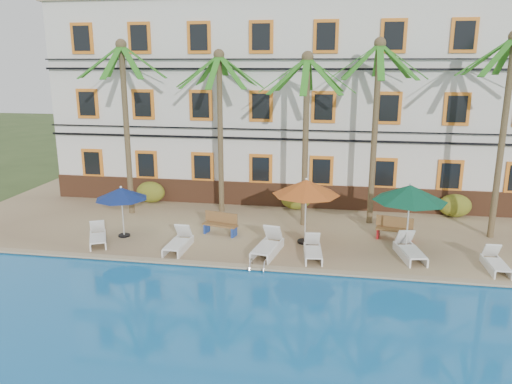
% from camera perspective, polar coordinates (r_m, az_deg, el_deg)
% --- Properties ---
extents(ground, '(100.00, 100.00, 0.00)m').
position_cam_1_polar(ground, '(18.72, 1.73, -8.38)').
color(ground, '#384C23').
rests_on(ground, ground).
extents(pool_deck, '(30.00, 12.00, 0.25)m').
position_cam_1_polar(pool_deck, '(23.33, 3.43, -3.34)').
color(pool_deck, tan).
rests_on(pool_deck, ground).
extents(swimming_pool, '(26.00, 12.00, 0.20)m').
position_cam_1_polar(swimming_pool, '(12.61, -2.96, -20.32)').
color(swimming_pool, '#186FBB').
rests_on(swimming_pool, ground).
extents(pool_coping, '(30.00, 0.35, 0.06)m').
position_cam_1_polar(pool_coping, '(17.79, 1.33, -8.67)').
color(pool_coping, tan).
rests_on(pool_coping, pool_deck).
extents(hotel_building, '(25.40, 6.44, 10.22)m').
position_cam_1_polar(hotel_building, '(27.22, 4.77, 10.50)').
color(hotel_building, silver).
rests_on(hotel_building, pool_deck).
extents(palm_a, '(4.09, 4.09, 8.07)m').
position_cam_1_polar(palm_a, '(23.92, -14.74, 9.59)').
color(palm_a, brown).
rests_on(palm_a, pool_deck).
extents(palm_b, '(4.09, 4.09, 7.64)m').
position_cam_1_polar(palm_b, '(23.52, -4.15, 9.33)').
color(palm_b, brown).
rests_on(palm_b, pool_deck).
extents(palm_c, '(4.09, 4.09, 7.52)m').
position_cam_1_polar(palm_c, '(21.50, 5.74, 8.61)').
color(palm_c, brown).
rests_on(palm_c, pool_deck).
extents(palm_d, '(4.09, 4.09, 8.08)m').
position_cam_1_polar(palm_d, '(22.25, 13.56, 9.32)').
color(palm_d, brown).
rests_on(palm_d, pool_deck).
extents(palm_e, '(4.09, 4.09, 8.25)m').
position_cam_1_polar(palm_e, '(22.03, 26.66, 8.40)').
color(palm_e, brown).
rests_on(palm_e, pool_deck).
extents(shrub_left, '(1.50, 0.90, 1.10)m').
position_cam_1_polar(shrub_left, '(26.34, -11.94, -0.01)').
color(shrub_left, '#265518').
rests_on(shrub_left, pool_deck).
extents(shrub_mid, '(1.50, 0.90, 1.10)m').
position_cam_1_polar(shrub_mid, '(24.64, 4.58, -0.75)').
color(shrub_mid, '#265518').
rests_on(shrub_mid, pool_deck).
extents(shrub_right, '(1.50, 0.90, 1.10)m').
position_cam_1_polar(shrub_right, '(25.15, 21.78, -1.45)').
color(shrub_right, '#265518').
rests_on(shrub_right, pool_deck).
extents(umbrella_blue, '(2.16, 2.16, 2.17)m').
position_cam_1_polar(umbrella_blue, '(21.15, -15.14, -0.19)').
color(umbrella_blue, black).
rests_on(umbrella_blue, pool_deck).
extents(umbrella_red, '(2.69, 2.69, 2.68)m').
position_cam_1_polar(umbrella_red, '(19.66, 5.75, 0.51)').
color(umbrella_red, black).
rests_on(umbrella_red, pool_deck).
extents(umbrella_green, '(2.75, 2.75, 2.75)m').
position_cam_1_polar(umbrella_green, '(19.33, 17.20, -0.16)').
color(umbrella_green, black).
rests_on(umbrella_green, pool_deck).
extents(lounger_a, '(1.35, 1.85, 0.83)m').
position_cam_1_polar(lounger_a, '(21.10, -17.63, -4.88)').
color(lounger_a, white).
rests_on(lounger_a, pool_deck).
extents(lounger_b, '(0.71, 1.89, 0.88)m').
position_cam_1_polar(lounger_b, '(19.66, -8.83, -5.72)').
color(lounger_b, white).
rests_on(lounger_b, pool_deck).
extents(lounger_c, '(1.07, 2.16, 0.97)m').
position_cam_1_polar(lounger_c, '(19.04, 1.35, -6.14)').
color(lounger_c, white).
rests_on(lounger_c, pool_deck).
extents(lounger_d, '(0.82, 1.82, 0.83)m').
position_cam_1_polar(lounger_d, '(18.82, 6.52, -6.64)').
color(lounger_d, white).
rests_on(lounger_d, pool_deck).
extents(lounger_e, '(1.08, 2.05, 0.92)m').
position_cam_1_polar(lounger_e, '(19.52, 17.16, -6.34)').
color(lounger_e, white).
rests_on(lounger_e, pool_deck).
extents(lounger_f, '(0.66, 1.71, 0.80)m').
position_cam_1_polar(lounger_f, '(19.54, 25.70, -7.28)').
color(lounger_f, white).
rests_on(lounger_f, pool_deck).
extents(bench_left, '(1.57, 0.82, 0.93)m').
position_cam_1_polar(bench_left, '(21.13, -4.02, -3.60)').
color(bench_left, olive).
rests_on(bench_left, pool_deck).
extents(bench_right, '(1.57, 0.78, 0.93)m').
position_cam_1_polar(bench_right, '(21.25, 15.60, -4.01)').
color(bench_right, olive).
rests_on(bench_right, pool_deck).
extents(pool_ladder, '(0.54, 0.74, 0.74)m').
position_cam_1_polar(pool_ladder, '(17.76, 0.23, -8.82)').
color(pool_ladder, silver).
rests_on(pool_ladder, ground).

